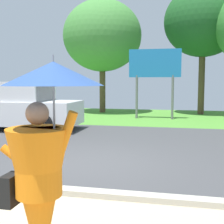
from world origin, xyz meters
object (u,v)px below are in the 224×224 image
pickup_truck (14,107)px  tree_left_far (102,36)px  monk_pedestrian (42,168)px  roadside_billboard (155,68)px  tree_right_mid (203,22)px

pickup_truck → tree_left_far: tree_left_far is taller
tree_left_far → monk_pedestrian: bearing=-77.9°
monk_pedestrian → tree_left_far: size_ratio=0.31×
roadside_billboard → pickup_truck: bearing=-137.9°
monk_pedestrian → pickup_truck: bearing=109.7°
pickup_truck → roadside_billboard: size_ratio=1.49×
roadside_billboard → monk_pedestrian: bearing=-90.1°
pickup_truck → tree_right_mid: tree_right_mid is taller
tree_right_mid → roadside_billboard: bearing=-130.2°
roadside_billboard → tree_left_far: size_ratio=0.52×
pickup_truck → tree_right_mid: (7.59, 7.55, 4.40)m
monk_pedestrian → roadside_billboard: size_ratio=0.61×
roadside_billboard → tree_left_far: bearing=141.7°
roadside_billboard → tree_left_far: 4.78m
monk_pedestrian → tree_left_far: (-3.37, 15.67, 3.54)m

